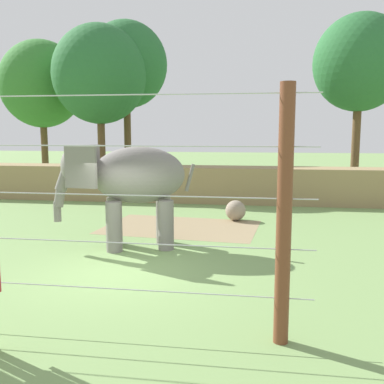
# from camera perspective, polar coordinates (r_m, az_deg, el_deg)

# --- Properties ---
(ground_plane) EXTENTS (120.00, 120.00, 0.00)m
(ground_plane) POSITION_cam_1_polar(r_m,az_deg,el_deg) (10.79, -9.44, -10.09)
(ground_plane) COLOR #759956
(dirt_patch) EXTENTS (5.56, 3.96, 0.01)m
(dirt_patch) POSITION_cam_1_polar(r_m,az_deg,el_deg) (15.30, -1.48, -4.59)
(dirt_patch) COLOR #937F5B
(dirt_patch) RESTS_ON ground
(embankment_wall) EXTENTS (36.00, 1.80, 1.66)m
(embankment_wall) POSITION_cam_1_polar(r_m,az_deg,el_deg) (20.89, -0.38, 1.08)
(embankment_wall) COLOR #997F56
(embankment_wall) RESTS_ON ground
(elephant) EXTENTS (3.86, 2.23, 2.96)m
(elephant) POSITION_cam_1_polar(r_m,az_deg,el_deg) (12.47, -8.33, 1.58)
(elephant) COLOR gray
(elephant) RESTS_ON ground
(enrichment_ball) EXTENTS (0.76, 0.76, 0.76)m
(enrichment_ball) POSITION_cam_1_polar(r_m,az_deg,el_deg) (16.43, 5.70, -2.41)
(enrichment_ball) COLOR gray
(enrichment_ball) RESTS_ON ground
(cable_fence) EXTENTS (8.30, 0.24, 4.04)m
(cable_fence) POSITION_cam_1_polar(r_m,az_deg,el_deg) (7.54, -17.00, -2.27)
(cable_fence) COLOR brown
(cable_fence) RESTS_ON ground
(tree_far_left) EXTENTS (5.35, 5.35, 9.17)m
(tree_far_left) POSITION_cam_1_polar(r_m,az_deg,el_deg) (30.87, -19.00, 13.12)
(tree_far_left) COLOR brown
(tree_far_left) RESTS_ON ground
(tree_left_of_centre) EXTENTS (4.90, 4.90, 9.52)m
(tree_left_of_centre) POSITION_cam_1_polar(r_m,az_deg,el_deg) (25.90, 21.03, 15.39)
(tree_left_of_centre) COLOR brown
(tree_left_of_centre) RESTS_ON ground
(tree_behind_wall) EXTENTS (5.44, 5.44, 9.46)m
(tree_behind_wall) POSITION_cam_1_polar(r_m,az_deg,el_deg) (26.83, -11.95, 14.74)
(tree_behind_wall) COLOR brown
(tree_behind_wall) RESTS_ON ground
(tree_right_of_centre) EXTENTS (5.08, 5.08, 10.07)m
(tree_right_of_centre) POSITION_cam_1_polar(r_m,az_deg,el_deg) (28.48, -8.57, 16.02)
(tree_right_of_centre) COLOR brown
(tree_right_of_centre) RESTS_ON ground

